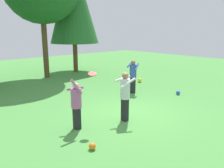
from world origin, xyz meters
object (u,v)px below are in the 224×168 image
object	(u,v)px
person_thrower	(76,102)
frisbee	(92,74)
person_catcher	(125,92)
person_bystander	(133,74)
ball_yellow	(140,80)
ball_orange	(92,146)
ball_blue	(178,93)

from	to	relation	value
person_thrower	frisbee	bearing A→B (deg)	-0.00
person_catcher	frisbee	bearing A→B (deg)	-0.00
person_thrower	person_catcher	xyz separation A→B (m)	(1.66, -0.55, 0.12)
person_thrower	person_bystander	world-z (taller)	person_thrower
person_thrower	ball_yellow	xyz separation A→B (m)	(6.69, 3.19, -0.80)
ball_yellow	ball_orange	distance (m)	8.50
person_bystander	ball_yellow	size ratio (longest dim) A/B	6.61
ball_yellow	ball_orange	world-z (taller)	ball_yellow
person_catcher	ball_yellow	xyz separation A→B (m)	(5.03, 3.74, -0.92)
frisbee	person_catcher	bearing A→B (deg)	-15.13
frisbee	person_thrower	bearing A→B (deg)	154.04
frisbee	ball_orange	distance (m)	2.28
person_thrower	ball_orange	world-z (taller)	person_thrower
person_thrower	person_bystander	size ratio (longest dim) A/B	1.02
frisbee	person_bystander	bearing A→B (deg)	26.51
ball_orange	person_thrower	bearing A→B (deg)	72.46
frisbee	ball_yellow	bearing A→B (deg)	28.89
ball_orange	ball_blue	bearing A→B (deg)	12.72
person_thrower	frisbee	distance (m)	1.04
frisbee	ball_yellow	world-z (taller)	frisbee
person_catcher	ball_yellow	distance (m)	6.34
ball_blue	frisbee	bearing A→B (deg)	-177.14
person_catcher	frisbee	size ratio (longest dim) A/B	4.82
person_bystander	ball_blue	size ratio (longest dim) A/B	8.29
person_catcher	person_bystander	size ratio (longest dim) A/B	1.04
person_catcher	person_bystander	distance (m)	3.76
frisbee	ball_blue	bearing A→B (deg)	2.86
ball_blue	ball_orange	bearing A→B (deg)	-167.28
person_catcher	ball_orange	bearing A→B (deg)	37.49
person_thrower	frisbee	xyz separation A→B (m)	(0.49, -0.24, 0.89)
person_bystander	frisbee	bearing A→B (deg)	-0.00
ball_blue	ball_orange	world-z (taller)	ball_blue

